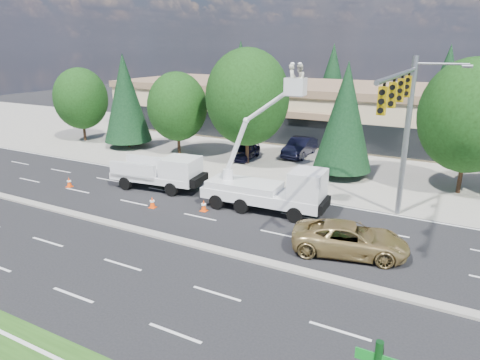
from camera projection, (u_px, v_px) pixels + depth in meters
The scene contains 22 objects.
ground at pixel (166, 238), 22.08m from camera, with size 140.00×140.00×0.00m, color black.
concrete_apron at pixel (301, 155), 38.89m from camera, with size 140.00×22.00×0.01m, color gray.
road_median at pixel (166, 237), 22.06m from camera, with size 120.00×0.55×0.12m, color gray.
strip_mall at pixel (335, 110), 46.42m from camera, with size 50.40×15.40×5.50m.
tree_front_a at pixel (81, 99), 43.28m from camera, with size 5.36×5.36×7.44m.
tree_front_b at pixel (125, 98), 40.46m from camera, with size 4.49×4.49×8.85m.
tree_front_c at pixel (177, 107), 37.89m from camera, with size 5.31×5.31×7.37m.
tree_front_d at pixel (247, 97), 34.38m from camera, with size 6.78×6.78×9.41m.
tree_front_e at pixel (345, 117), 31.07m from camera, with size 4.31×4.31×8.49m.
tree_front_f at pixel (470, 116), 27.27m from camera, with size 6.41×6.41×8.89m.
tree_back_a at pixel (241, 73), 63.83m from camera, with size 5.18×5.18×10.21m.
tree_back_b at pixel (332, 78), 57.61m from camera, with size 4.95×4.95×9.77m.
tree_back_c at pixel (446, 83), 51.32m from camera, with size 4.91×4.91×9.68m.
signal_mast at pixel (404, 117), 21.66m from camera, with size 2.76×10.16×9.00m.
utility_pickup at pixel (162, 176), 29.33m from camera, with size 6.38×3.01×2.36m.
bucket_truck at pixel (273, 183), 25.06m from camera, with size 7.45×2.71×8.66m.
traffic_cone_a at pixel (69, 182), 29.98m from camera, with size 0.40×0.40×0.70m.
traffic_cone_b at pixel (152, 202), 26.13m from camera, with size 0.40×0.40×0.70m.
traffic_cone_c at pixel (204, 206), 25.60m from camera, with size 0.40×0.40×0.70m.
minivan at pixel (350, 239), 20.26m from camera, with size 2.50×5.42×1.51m, color #A4894F.
parked_car_west at pixel (246, 151), 37.30m from camera, with size 1.62×4.03×1.37m, color black.
parked_car_east at pixel (300, 147), 38.20m from camera, with size 1.75×5.02×1.65m, color black.
Camera 1 is at (12.89, -15.95, 9.52)m, focal length 32.00 mm.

